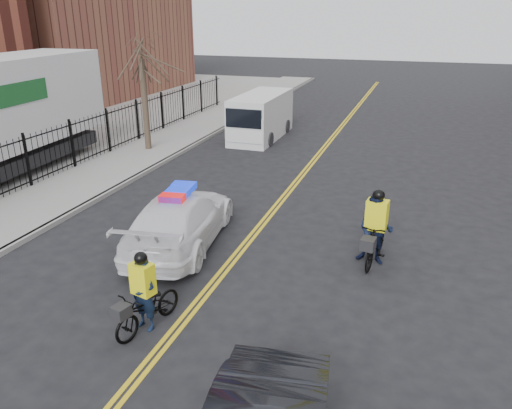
{
  "coord_description": "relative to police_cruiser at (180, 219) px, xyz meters",
  "views": [
    {
      "loc": [
        4.3,
        -9.71,
        6.11
      ],
      "look_at": [
        0.36,
        1.99,
        1.3
      ],
      "focal_mm": 35.0,
      "sensor_mm": 36.0,
      "label": 1
    }
  ],
  "objects": [
    {
      "name": "curb",
      "position": [
        -4.28,
        6.4,
        -0.67
      ],
      "size": [
        0.2,
        60.0,
        0.15
      ],
      "primitive_type": "cube",
      "color": "gray",
      "rests_on": "ground"
    },
    {
      "name": "cyclist_near",
      "position": [
        1.1,
        -3.81,
        -0.14
      ],
      "size": [
        1.04,
        1.86,
        1.73
      ],
      "rotation": [
        0.0,
        0.0,
        -0.25
      ],
      "color": "black",
      "rests_on": "ground"
    },
    {
      "name": "iron_fence",
      "position": [
        -7.28,
        6.4,
        0.26
      ],
      "size": [
        0.12,
        28.0,
        2.0
      ],
      "primitive_type": null,
      "color": "black",
      "rests_on": "ground"
    },
    {
      "name": "sidewalk",
      "position": [
        -5.78,
        6.4,
        -0.67
      ],
      "size": [
        3.0,
        60.0,
        0.15
      ],
      "primitive_type": "cube",
      "color": "gray",
      "rests_on": "ground"
    },
    {
      "name": "ground",
      "position": [
        1.72,
        -1.6,
        -0.74
      ],
      "size": [
        120.0,
        120.0,
        0.0
      ],
      "primitive_type": "plane",
      "color": "black",
      "rests_on": "ground"
    },
    {
      "name": "street_tree",
      "position": [
        -5.88,
        8.4,
        2.79
      ],
      "size": [
        3.2,
        3.2,
        4.8
      ],
      "color": "#34291E",
      "rests_on": "sidewalk"
    },
    {
      "name": "cargo_van",
      "position": [
        -1.78,
        12.53,
        0.34
      ],
      "size": [
        2.07,
        5.28,
        2.21
      ],
      "rotation": [
        0.0,
        0.0,
        -0.0
      ],
      "color": "silver",
      "rests_on": "ground"
    },
    {
      "name": "police_cruiser",
      "position": [
        0.0,
        0.0,
        0.0
      ],
      "size": [
        2.76,
        5.32,
        1.64
      ],
      "rotation": [
        0.0,
        0.0,
        3.28
      ],
      "color": "white",
      "rests_on": "ground"
    },
    {
      "name": "center_line_right",
      "position": [
        1.8,
        6.4,
        -0.74
      ],
      "size": [
        0.1,
        60.0,
        0.01
      ],
      "primitive_type": "cube",
      "color": "gold",
      "rests_on": "ground"
    },
    {
      "name": "center_line_left",
      "position": [
        1.64,
        6.4,
        -0.74
      ],
      "size": [
        0.1,
        60.0,
        0.01
      ],
      "primitive_type": "cube",
      "color": "gold",
      "rests_on": "ground"
    },
    {
      "name": "cyclist_far",
      "position": [
        5.21,
        0.6,
        0.05
      ],
      "size": [
        0.98,
        2.04,
        2.01
      ],
      "rotation": [
        0.0,
        0.0,
        -0.13
      ],
      "color": "black",
      "rests_on": "ground"
    }
  ]
}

